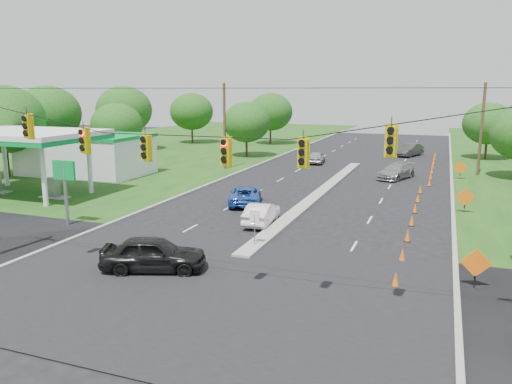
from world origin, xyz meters
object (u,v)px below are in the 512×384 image
at_px(black_sedan, 154,254).
at_px(white_sedan, 262,213).
at_px(blue_pickup, 245,195).
at_px(gas_station, 76,151).

xyz_separation_m(black_sedan, white_sedan, (1.86, 9.61, -0.14)).
distance_m(white_sedan, blue_pickup, 5.65).
distance_m(gas_station, white_sedan, 24.40).
xyz_separation_m(gas_station, black_sedan, (20.49, -19.22, -1.75)).
bearing_deg(black_sedan, gas_station, 27.07).
bearing_deg(blue_pickup, gas_station, -33.36).
relative_size(gas_station, blue_pickup, 4.03).
xyz_separation_m(gas_station, white_sedan, (22.35, -9.60, -1.89)).
distance_m(black_sedan, white_sedan, 9.79).
relative_size(black_sedan, blue_pickup, 0.99).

